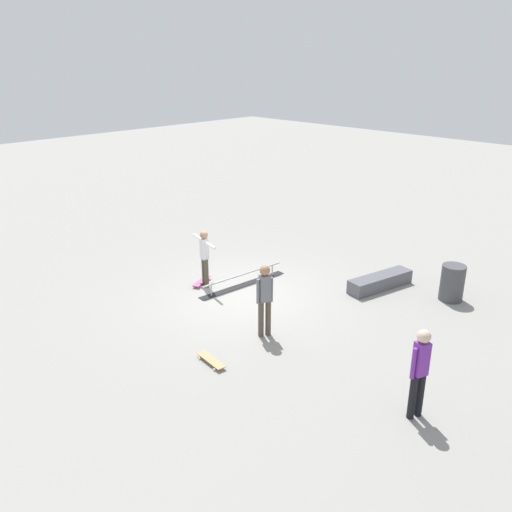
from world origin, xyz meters
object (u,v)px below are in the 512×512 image
Objects in this scene: skate_ledge at (380,282)px; bystander_purple_shirt at (420,369)px; grind_rail at (243,280)px; loose_skateboard_natural at (211,360)px; trash_bin at (452,283)px; bystander_grey_shirt at (265,297)px; skater_main at (205,255)px; skateboard_main at (202,281)px.

bystander_purple_shirt is (4.27, 3.43, 0.79)m from skate_ledge.
grind_rail is 3.97m from loose_skateboard_natural.
grind_rail is at bearing -54.62° from trash_bin.
loose_skateboard_natural is (3.18, 2.37, -0.08)m from grind_rail.
bystander_purple_shirt is 2.11× the size of loose_skateboard_natural.
trash_bin is (-4.94, -1.73, -0.50)m from bystander_purple_shirt.
bystander_purple_shirt is 5.26m from trash_bin.
bystander_purple_shirt is 3.86m from bystander_grey_shirt.
bystander_grey_shirt is at bearing -24.15° from trash_bin.
loose_skateboard_natural is at bearing -49.36° from bystander_purple_shirt.
loose_skateboard_natural is at bearing -18.26° from trash_bin.
bystander_purple_shirt reaches higher than skate_ledge.
skater_main is 6.97m from bystander_purple_shirt.
skater_main is at bearing -37.22° from grind_rail.
skater_main is at bearing -46.69° from skate_ledge.
bystander_grey_shirt reaches higher than skateboard_main.
skate_ledge is 5.53m from bystander_purple_shirt.
grind_rail reaches higher than skateboard_main.
bystander_grey_shirt is 1.80× the size of trash_bin.
skateboard_main is at bearing -77.98° from bystander_purple_shirt.
skate_ledge reaches higher than skateboard_main.
loose_skateboard_natural is at bearing -4.03° from skate_ledge.
skateboard_main is at bearing -54.00° from trash_bin.
skater_main is 1.95× the size of loose_skateboard_natural.
trash_bin is at bearing -140.30° from bystander_purple_shirt.
skate_ledge is at bearing -120.88° from bystander_purple_shirt.
bystander_purple_shirt is (1.04, 7.10, 0.90)m from skateboard_main.
bystander_purple_shirt is at bearing 79.28° from grind_rail.
skater_main reaches higher than loose_skateboard_natural.
skate_ledge is 2.43× the size of loose_skateboard_natural.
skateboard_main is at bearing -45.83° from grind_rail.
grind_rail is 2.93m from bystander_grey_shirt.
bystander_grey_shirt is (0.84, 3.24, 0.89)m from skateboard_main.
bystander_purple_shirt reaches higher than skateboard_main.
loose_skateboard_natural is (1.41, -3.83, -0.90)m from bystander_purple_shirt.
bystander_grey_shirt is (-0.20, -3.86, -0.01)m from bystander_purple_shirt.
skateboard_main is (0.73, -0.90, -0.08)m from grind_rail.
bystander_grey_shirt reaches higher than skate_ledge.
skateboard_main is 3.46m from bystander_grey_shirt.
bystander_purple_shirt is 1.01× the size of bystander_grey_shirt.
grind_rail is 1.66× the size of bystander_grey_shirt.
skateboard_main is at bearing -48.62° from skate_ledge.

